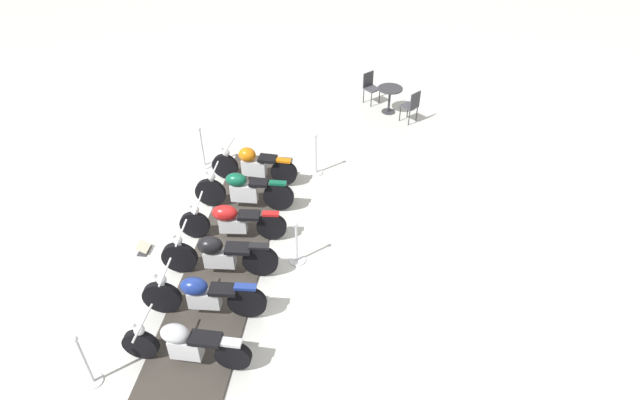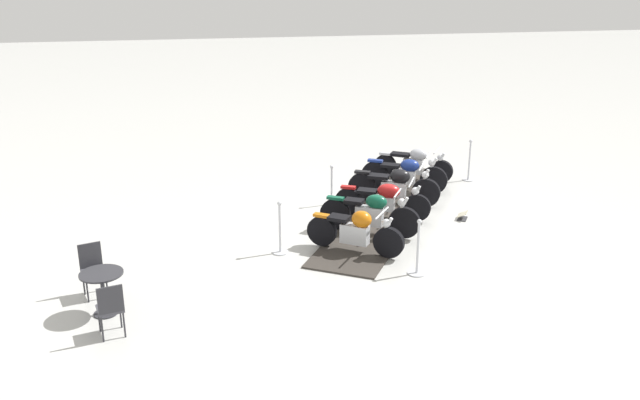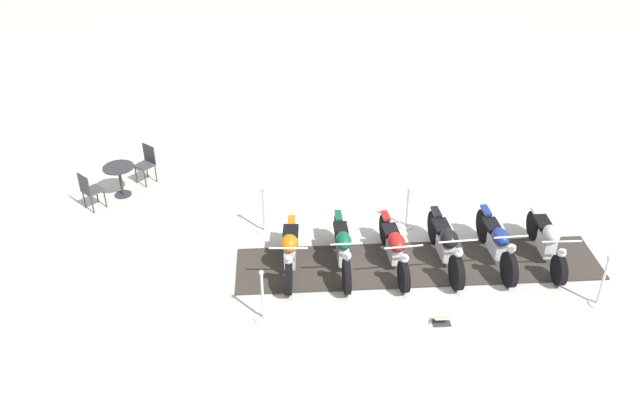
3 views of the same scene
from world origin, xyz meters
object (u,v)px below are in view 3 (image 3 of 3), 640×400
stanchion_left_front (264,218)px  motorcycle_black (446,245)px  motorcycle_copper (290,251)px  motorcycle_forest (343,248)px  motorcycle_chrome (547,242)px  cafe_table (119,174)px  stanchion_right_rear (601,288)px  cafe_chair_near_table (147,162)px  stanchion_left_mid (407,215)px  motorcycle_maroon (395,248)px  info_placard (442,321)px  stanchion_right_front (263,305)px  motorcycle_navy (497,243)px  cafe_chair_across_table (89,189)px

stanchion_left_front → motorcycle_black: bearing=36.8°
motorcycle_copper → motorcycle_forest: bearing=94.0°
motorcycle_copper → motorcycle_chrome: (2.75, 4.50, -0.01)m
motorcycle_copper → cafe_table: 5.12m
stanchion_right_rear → stanchion_left_front: bearing=-145.9°
cafe_chair_near_table → motorcycle_chrome: bearing=106.8°
motorcycle_copper → stanchion_left_mid: stanchion_left_mid is taller
motorcycle_maroon → info_placard: 1.90m
info_placard → cafe_chair_near_table: bearing=-42.4°
stanchion_left_mid → stanchion_right_front: 4.29m
motorcycle_maroon → motorcycle_black: motorcycle_black is taller
motorcycle_black → stanchion_right_rear: stanchion_right_rear is taller
motorcycle_black → stanchion_left_mid: bearing=-163.6°
stanchion_right_rear → motorcycle_black: bearing=-149.5°
motorcycle_copper → motorcycle_maroon: size_ratio=0.87×
cafe_chair_near_table → cafe_table: bearing=-0.0°
info_placard → motorcycle_forest: bearing=-46.2°
motorcycle_chrome → cafe_chair_near_table: (-7.84, -5.41, 0.07)m
motorcycle_forest → motorcycle_chrome: size_ratio=1.05×
stanchion_right_rear → motorcycle_maroon: bearing=-142.1°
motorcycle_chrome → stanchion_right_front: 5.99m
info_placard → stanchion_right_rear: bearing=-173.6°
motorcycle_maroon → motorcycle_chrome: motorcycle_maroon is taller
motorcycle_chrome → cafe_table: (-7.59, -6.19, 0.09)m
motorcycle_chrome → info_placard: motorcycle_chrome is taller
motorcycle_black → cafe_table: bearing=-117.8°
motorcycle_navy → cafe_chair_near_table: motorcycle_navy is taller
cafe_chair_near_table → cafe_chair_across_table: bearing=-1.8°
stanchion_left_mid → info_placard: stanchion_left_mid is taller
stanchion_left_front → cafe_chair_across_table: (-3.10, -2.80, 0.18)m
stanchion_left_mid → cafe_chair_across_table: (-4.76, -5.51, 0.24)m
motorcycle_copper → info_placard: (2.92, 1.42, -0.44)m
motorcycle_chrome → stanchion_left_front: (-4.29, -4.19, -0.13)m
motorcycle_black → motorcycle_chrome: bearing=86.7°
stanchion_right_rear → cafe_chair_across_table: bearing=-142.9°
motorcycle_navy → stanchion_left_mid: (-2.08, -0.58, -0.21)m
stanchion_right_front → motorcycle_chrome: bearing=72.1°
motorcycle_forest → motorcycle_chrome: (2.20, 3.60, -0.03)m
stanchion_left_front → cafe_chair_near_table: 3.76m
stanchion_right_rear → info_placard: stanchion_right_rear is taller
cafe_chair_across_table → motorcycle_chrome: bearing=-60.7°
motorcycle_black → stanchion_left_front: stanchion_left_front is taller
stanchion_left_front → cafe_table: size_ratio=1.46×
stanchion_left_front → cafe_table: 3.87m
motorcycle_chrome → stanchion_right_front: size_ratio=1.69×
motorcycle_chrome → motorcycle_copper: bearing=-88.6°
motorcycle_copper → stanchion_left_mid: bearing=123.2°
motorcycle_navy → motorcycle_copper: bearing=-92.7°
info_placard → motorcycle_copper: bearing=-32.6°
motorcycle_navy → motorcycle_chrome: size_ratio=1.06×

